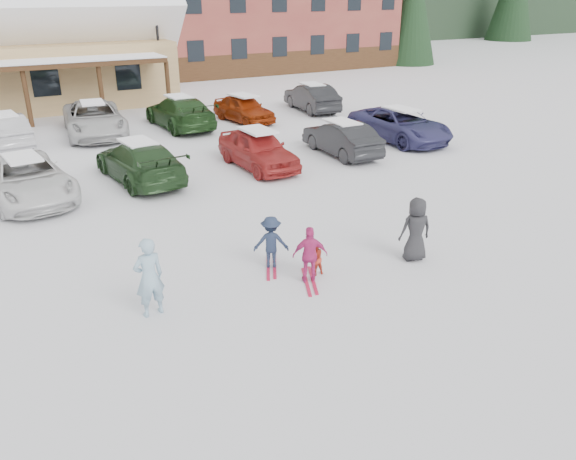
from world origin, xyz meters
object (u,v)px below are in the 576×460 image
parked_car_3 (140,161)px  toddler_red (315,258)px  parked_car_6 (400,125)px  child_magenta (310,255)px  parked_car_2 (26,178)px  parked_car_5 (342,138)px  parked_car_9 (6,130)px  parked_car_12 (244,109)px  adult_skier (149,277)px  bystander_dark (416,230)px  parked_car_4 (258,149)px  lamp_post (158,36)px  child_navy (271,242)px  parked_car_13 (312,97)px  parked_car_11 (180,112)px  parked_car_10 (94,119)px

parked_car_3 → toddler_red: bearing=94.8°
parked_car_6 → child_magenta: bearing=-139.8°
toddler_red → parked_car_2: (-5.55, 9.14, 0.28)m
parked_car_5 → parked_car_9: 14.77m
child_magenta → parked_car_12: (5.93, 16.69, -0.01)m
parked_car_2 → adult_skier: bearing=-87.7°
child_magenta → toddler_red: bearing=-116.3°
bystander_dark → parked_car_9: bearing=-49.7°
bystander_dark → parked_car_5: 10.02m
parked_car_4 → adult_skier: bearing=-130.2°
lamp_post → bystander_dark: size_ratio=4.12×
lamp_post → child_magenta: lamp_post is taller
parked_car_3 → parked_car_12: parked_car_3 is taller
adult_skier → child_navy: bearing=-174.2°
parked_car_5 → parked_car_2: bearing=-1.1°
parked_car_4 → parked_car_6: bearing=3.0°
parked_car_2 → parked_car_5: 12.13m
parked_car_5 → bystander_dark: bearing=67.9°
parked_car_6 → parked_car_4: bearing=-177.1°
child_navy → parked_car_13: parked_car_13 is taller
child_navy → bystander_dark: bystander_dark is taller
parked_car_11 → parked_car_12: parked_car_11 is taller
parked_car_3 → parked_car_10: parked_car_10 is taller
bystander_dark → parked_car_5: (3.92, 9.22, -0.14)m
child_navy → parked_car_12: size_ratio=0.33×
adult_skier → toddler_red: size_ratio=2.03×
parked_car_9 → adult_skier: bearing=88.0°
toddler_red → parked_car_13: parked_car_13 is taller
parked_car_10 → parked_car_13: (11.99, 0.06, -0.03)m
parked_car_6 → child_navy: bearing=-144.5°
toddler_red → parked_car_4: bearing=-106.8°
parked_car_12 → child_navy: bearing=-121.4°
bystander_dark → parked_car_2: (-8.20, 9.65, -0.12)m
parked_car_2 → parked_car_9: size_ratio=1.23×
toddler_red → child_magenta: size_ratio=0.62×
lamp_post → parked_car_2: 17.73m
child_magenta → parked_car_5: size_ratio=0.33×
child_navy → parked_car_9: size_ratio=0.32×
child_navy → parked_car_9: bearing=-46.7°
child_magenta → lamp_post: bearing=-76.0°
parked_car_12 → parked_car_13: parked_car_13 is taller
adult_skier → parked_car_3: 9.45m
toddler_red → parked_car_3: bearing=-78.9°
toddler_red → parked_car_6: size_ratio=0.17×
lamp_post → parked_car_11: (-1.34, -7.28, -3.08)m
child_magenta → parked_car_3: (-1.44, 9.55, 0.02)m
toddler_red → parked_car_2: size_ratio=0.17×
child_navy → parked_car_11: parked_car_11 is taller
adult_skier → parked_car_4: bearing=-135.1°
parked_car_2 → parked_car_11: 10.89m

